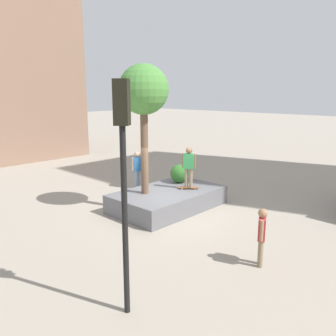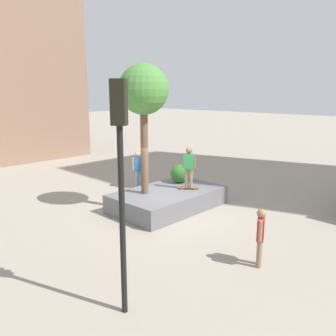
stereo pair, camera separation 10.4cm
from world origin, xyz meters
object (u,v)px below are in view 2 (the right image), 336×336
object	(u,v)px
skateboard	(189,188)
skateboarder	(189,164)
planter_ledge	(168,199)
pedestrian_crossing	(260,233)
bystander_watching	(138,167)
traffic_light_corner	(121,161)
plaza_tree	(144,92)

from	to	relation	value
skateboard	skateboarder	distance (m)	0.94
planter_ledge	skateboard	size ratio (longest dim) A/B	5.83
planter_ledge	pedestrian_crossing	world-z (taller)	pedestrian_crossing
bystander_watching	pedestrian_crossing	bearing A→B (deg)	70.17
planter_ledge	traffic_light_corner	distance (m)	7.37
bystander_watching	planter_ledge	bearing A→B (deg)	69.38
skateboarder	plaza_tree	bearing A→B (deg)	-27.54
plaza_tree	traffic_light_corner	size ratio (longest dim) A/B	1.01
planter_ledge	traffic_light_corner	xyz separation A→B (m)	(5.49, 4.00, 2.87)
planter_ledge	skateboarder	world-z (taller)	skateboarder
pedestrian_crossing	bystander_watching	distance (m)	8.64
plaza_tree	pedestrian_crossing	size ratio (longest dim) A/B	3.02
planter_ledge	pedestrian_crossing	bearing A→B (deg)	70.66
plaza_tree	skateboard	bearing A→B (deg)	152.46
plaza_tree	skateboarder	world-z (taller)	plaza_tree
plaza_tree	skateboarder	xyz separation A→B (m)	(-1.59, 0.83, -2.78)
plaza_tree	traffic_light_corner	distance (m)	6.47
traffic_light_corner	pedestrian_crossing	bearing A→B (deg)	164.63
skateboarder	planter_ledge	bearing A→B (deg)	-32.93
planter_ledge	skateboarder	size ratio (longest dim) A/B	2.70
plaza_tree	skateboard	distance (m)	4.13
plaza_tree	bystander_watching	xyz separation A→B (m)	(-2.05, -2.73, -3.48)
skateboarder	pedestrian_crossing	world-z (taller)	skateboarder
bystander_watching	skateboarder	bearing A→B (deg)	82.60
traffic_light_corner	bystander_watching	distance (m)	9.98
traffic_light_corner	pedestrian_crossing	distance (m)	4.50
planter_ledge	pedestrian_crossing	xyz separation A→B (m)	(1.76, 5.02, 0.55)
planter_ledge	skateboarder	distance (m)	1.60
skateboard	traffic_light_corner	distance (m)	7.54
skateboard	plaza_tree	bearing A→B (deg)	-27.54
planter_ledge	traffic_light_corner	size ratio (longest dim) A/B	0.91
skateboarder	traffic_light_corner	distance (m)	7.29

